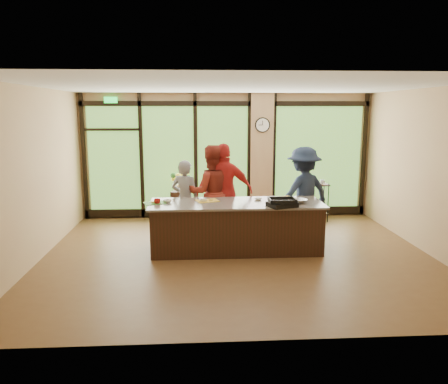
{
  "coord_description": "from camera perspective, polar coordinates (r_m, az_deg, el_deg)",
  "views": [
    {
      "loc": [
        -0.71,
        -7.56,
        2.6
      ],
      "look_at": [
        -0.22,
        0.4,
        1.1
      ],
      "focal_mm": 35.0,
      "sensor_mm": 36.0,
      "label": 1
    }
  ],
  "objects": [
    {
      "name": "countertop",
      "position": [
        8.08,
        1.61,
        -1.51
      ],
      "size": [
        3.2,
        1.1,
        0.04
      ],
      "primitive_type": "cube",
      "color": "slate",
      "rests_on": "island_base"
    },
    {
      "name": "cook_midright",
      "position": [
        8.85,
        0.06,
        0.06
      ],
      "size": [
        1.15,
        0.49,
        1.95
      ],
      "primitive_type": "imported",
      "rotation": [
        0.0,
        0.0,
        3.13
      ],
      "color": "red",
      "rests_on": "floor"
    },
    {
      "name": "cutting_board_center",
      "position": [
        8.19,
        -2.18,
        -1.15
      ],
      "size": [
        0.47,
        0.41,
        0.01
      ],
      "primitive_type": "cube",
      "rotation": [
        0.0,
        0.0,
        0.31
      ],
      "color": "gold",
      "rests_on": "countertop"
    },
    {
      "name": "bar_cart",
      "position": [
        10.54,
        11.46,
        -0.55
      ],
      "size": [
        0.73,
        0.44,
        0.99
      ],
      "rotation": [
        0.0,
        0.0,
        0.04
      ],
      "color": "black",
      "rests_on": "floor"
    },
    {
      "name": "prep_bowl_mid",
      "position": [
        8.14,
        -2.75,
        -1.12
      ],
      "size": [
        0.19,
        0.19,
        0.05
      ],
      "primitive_type": "imported",
      "rotation": [
        0.0,
        0.0,
        -0.41
      ],
      "color": "silver",
      "rests_on": "countertop"
    },
    {
      "name": "flower_vase",
      "position": [
        10.28,
        -5.73,
        0.8
      ],
      "size": [
        0.28,
        0.28,
        0.25
      ],
      "primitive_type": "imported",
      "rotation": [
        0.0,
        0.0,
        -0.18
      ],
      "color": "#927B50",
      "rests_on": "flower_stand"
    },
    {
      "name": "right_wall",
      "position": [
        8.73,
        25.39,
        2.37
      ],
      "size": [
        0.0,
        6.0,
        6.0
      ],
      "primitive_type": "plane",
      "rotation": [
        1.57,
        0.0,
        -1.57
      ],
      "color": "tan",
      "rests_on": "floor"
    },
    {
      "name": "red_ramekin",
      "position": [
        8.03,
        -8.73,
        -1.21
      ],
      "size": [
        0.13,
        0.13,
        0.09
      ],
      "primitive_type": "imported",
      "rotation": [
        0.0,
        0.0,
        -0.08
      ],
      "color": "#AC1311",
      "rests_on": "countertop"
    },
    {
      "name": "roasting_pan",
      "position": [
        7.77,
        7.59,
        -1.62
      ],
      "size": [
        0.57,
        0.51,
        0.08
      ],
      "primitive_type": "cube",
      "rotation": [
        0.0,
        0.0,
        0.36
      ],
      "color": "black",
      "rests_on": "countertop"
    },
    {
      "name": "flower_stand",
      "position": [
        10.37,
        -5.68,
        -1.86
      ],
      "size": [
        0.48,
        0.48,
        0.72
      ],
      "primitive_type": "cube",
      "rotation": [
        0.0,
        0.0,
        -0.41
      ],
      "color": "black",
      "rests_on": "floor"
    },
    {
      "name": "floor",
      "position": [
        8.03,
        1.77,
        -8.25
      ],
      "size": [
        7.0,
        7.0,
        0.0
      ],
      "primitive_type": "plane",
      "color": "brown",
      "rests_on": "ground"
    },
    {
      "name": "window_wall",
      "position": [
        10.62,
        1.23,
        4.14
      ],
      "size": [
        6.9,
        0.12,
        3.0
      ],
      "color": "tan",
      "rests_on": "floor"
    },
    {
      "name": "prep_bowl_far",
      "position": [
        8.31,
        4.49,
        -0.93
      ],
      "size": [
        0.18,
        0.18,
        0.03
      ],
      "primitive_type": "imported",
      "rotation": [
        0.0,
        0.0,
        0.34
      ],
      "color": "silver",
      "rests_on": "countertop"
    },
    {
      "name": "wall_clock",
      "position": [
        10.55,
        5.05,
        8.71
      ],
      "size": [
        0.36,
        0.04,
        0.36
      ],
      "color": "black",
      "rests_on": "window_wall"
    },
    {
      "name": "left_wall",
      "position": [
        8.14,
        -23.54,
        1.99
      ],
      "size": [
        0.0,
        6.0,
        6.0
      ],
      "primitive_type": "plane",
      "rotation": [
        1.57,
        0.0,
        1.57
      ],
      "color": "tan",
      "rests_on": "floor"
    },
    {
      "name": "cook_midleft",
      "position": [
        8.84,
        -1.71,
        -0.05
      ],
      "size": [
        1.01,
        0.84,
        1.92
      ],
      "primitive_type": "imported",
      "rotation": [
        0.0,
        0.0,
        3.26
      ],
      "color": "maroon",
      "rests_on": "floor"
    },
    {
      "name": "mixing_bowl",
      "position": [
        8.13,
        9.71,
        -1.17
      ],
      "size": [
        0.38,
        0.38,
        0.07
      ],
      "primitive_type": "imported",
      "rotation": [
        0.0,
        0.0,
        0.32
      ],
      "color": "silver",
      "rests_on": "countertop"
    },
    {
      "name": "cook_left",
      "position": [
        8.9,
        -5.09,
        -0.98
      ],
      "size": [
        0.69,
        0.58,
        1.62
      ],
      "primitive_type": "imported",
      "rotation": [
        0.0,
        0.0,
        2.75
      ],
      "color": "slate",
      "rests_on": "floor"
    },
    {
      "name": "island_base",
      "position": [
        8.19,
        1.59,
        -4.65
      ],
      "size": [
        3.1,
        1.0,
        0.88
      ],
      "primitive_type": "cube",
      "color": "black",
      "rests_on": "floor"
    },
    {
      "name": "prep_bowl_near",
      "position": [
        8.12,
        -7.41,
        -1.2
      ],
      "size": [
        0.17,
        0.17,
        0.05
      ],
      "primitive_type": "imported",
      "rotation": [
        0.0,
        0.0,
        -0.05
      ],
      "color": "silver",
      "rests_on": "countertop"
    },
    {
      "name": "back_wall",
      "position": [
        10.64,
        0.34,
        4.72
      ],
      "size": [
        7.0,
        0.0,
        7.0
      ],
      "primitive_type": "plane",
      "rotation": [
        1.57,
        0.0,
        0.0
      ],
      "color": "tan",
      "rests_on": "floor"
    },
    {
      "name": "cook_right",
      "position": [
        9.08,
        10.31,
        -0.07
      ],
      "size": [
        1.39,
        1.13,
        1.87
      ],
      "primitive_type": "imported",
      "rotation": [
        0.0,
        0.0,
        3.56
      ],
      "color": "#1B253B",
      "rests_on": "floor"
    },
    {
      "name": "ceiling",
      "position": [
        7.61,
        1.9,
        13.66
      ],
      "size": [
        7.0,
        7.0,
        0.0
      ],
      "primitive_type": "plane",
      "rotation": [
        3.14,
        0.0,
        0.0
      ],
      "color": "silver",
      "rests_on": "back_wall"
    },
    {
      "name": "cutting_board_left",
      "position": [
        8.09,
        -9.04,
        -1.43
      ],
      "size": [
        0.45,
        0.39,
        0.01
      ],
      "primitive_type": "cube",
      "rotation": [
        0.0,
        0.0,
        0.34
      ],
      "color": "#458931",
      "rests_on": "countertop"
    },
    {
      "name": "cutting_board_right",
      "position": [
        8.54,
        7.66,
        -0.76
      ],
      "size": [
        0.46,
        0.39,
        0.01
      ],
      "primitive_type": "cube",
      "rotation": [
        0.0,
        0.0,
        0.29
      ],
      "color": "gold",
      "rests_on": "countertop"
    }
  ]
}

